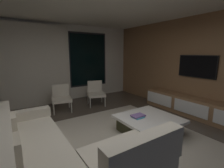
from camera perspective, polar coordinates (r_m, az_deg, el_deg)
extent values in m
plane|color=#473D33|center=(3.08, -0.61, -22.89)|extent=(9.20, 9.20, 0.00)
cube|color=silver|center=(5.98, -20.07, 6.81)|extent=(6.60, 0.12, 2.70)
cube|color=black|center=(6.35, -8.40, 8.46)|extent=(1.52, 0.02, 2.02)
cube|color=black|center=(6.33, -8.34, 8.45)|extent=(1.40, 0.03, 1.90)
cube|color=beige|center=(5.71, -25.00, 5.78)|extent=(2.10, 0.12, 2.60)
cube|color=#8E6642|center=(4.95, 30.87, 5.20)|extent=(0.12, 7.80, 2.70)
cube|color=#ADA391|center=(3.18, 6.16, -21.59)|extent=(3.20, 3.80, 0.01)
cube|color=#B1A997|center=(2.83, -24.78, -25.12)|extent=(0.90, 2.50, 0.18)
cube|color=beige|center=(2.72, -25.15, -21.51)|extent=(0.86, 2.42, 0.24)
cube|color=beige|center=(2.56, -33.84, -16.32)|extent=(0.20, 2.50, 0.40)
cube|color=beige|center=(3.67, -28.12, -9.53)|extent=(0.90, 0.20, 0.18)
cube|color=beige|center=(2.40, 4.85, -25.22)|extent=(1.07, 0.86, 0.24)
cube|color=beige|center=(2.00, 11.70, -22.40)|extent=(1.10, 0.20, 0.40)
cube|color=beige|center=(3.08, -31.47, -12.36)|extent=(0.10, 0.36, 0.36)
cube|color=#B2A893|center=(2.31, -30.58, -20.11)|extent=(0.10, 0.36, 0.36)
cube|color=#32301C|center=(3.68, 12.76, -14.45)|extent=(1.00, 1.00, 0.30)
cube|color=white|center=(3.61, 12.88, -11.86)|extent=(1.16, 1.16, 0.06)
cube|color=#45AED4|center=(3.56, 9.09, -11.37)|extent=(0.22, 0.21, 0.02)
cube|color=#785B98|center=(3.56, 9.16, -10.92)|extent=(0.29, 0.20, 0.03)
cylinder|color=#B2ADA0|center=(5.24, -2.43, -6.09)|extent=(0.04, 0.04, 0.36)
cylinder|color=#B2ADA0|center=(5.15, -7.65, -6.48)|extent=(0.04, 0.04, 0.36)
cylinder|color=#B2ADA0|center=(5.70, -3.66, -4.67)|extent=(0.04, 0.04, 0.36)
cylinder|color=#B2ADA0|center=(5.62, -8.45, -5.00)|extent=(0.04, 0.04, 0.36)
cube|color=beige|center=(5.37, -5.58, -3.69)|extent=(0.68, 0.69, 0.08)
cube|color=beige|center=(5.55, -6.10, -0.79)|extent=(0.49, 0.22, 0.38)
cylinder|color=#B2ADA0|center=(4.85, -14.10, -7.83)|extent=(0.04, 0.04, 0.36)
cylinder|color=#B2ADA0|center=(4.81, -19.81, -8.30)|extent=(0.04, 0.04, 0.36)
cylinder|color=#B2ADA0|center=(5.32, -14.86, -6.18)|extent=(0.04, 0.04, 0.36)
cylinder|color=#B2ADA0|center=(5.29, -20.05, -6.59)|extent=(0.04, 0.04, 0.36)
cube|color=beige|center=(5.01, -17.32, -5.23)|extent=(0.64, 0.66, 0.08)
cube|color=beige|center=(5.19, -17.69, -2.09)|extent=(0.49, 0.17, 0.38)
cube|color=#8E6642|center=(4.95, 27.15, -7.38)|extent=(0.44, 3.10, 0.52)
cube|color=white|center=(4.75, 25.77, -7.68)|extent=(0.02, 0.93, 0.33)
cube|color=white|center=(5.32, 16.11, -5.05)|extent=(0.02, 0.93, 0.33)
cube|color=#929B4F|center=(4.69, 34.01, -11.14)|extent=(0.03, 0.04, 0.15)
cube|color=#759FD6|center=(4.72, 33.03, -10.94)|extent=(0.03, 0.04, 0.14)
cube|color=black|center=(4.97, 27.75, 5.50)|extent=(0.04, 1.04, 0.60)
cube|color=black|center=(4.96, 27.72, 5.50)|extent=(0.05, 1.00, 0.56)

